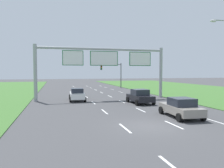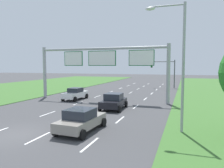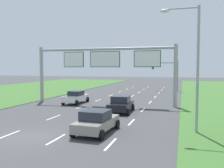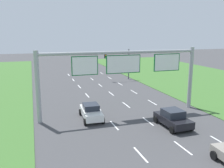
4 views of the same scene
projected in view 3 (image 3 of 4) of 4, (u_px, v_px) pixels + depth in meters
name	position (u px, v px, depth m)	size (l,w,h in m)	color
ground_plane	(31.00, 137.00, 15.83)	(200.00, 200.00, 0.00)	#424244
lane_dashes_inner_left	(81.00, 107.00, 27.82)	(0.14, 62.40, 0.01)	white
lane_dashes_inner_right	(111.00, 108.00, 26.87)	(0.14, 62.40, 0.01)	white
lane_dashes_slip	(143.00, 110.00, 25.91)	(0.14, 62.40, 0.01)	white
car_near_red	(121.00, 104.00, 24.55)	(2.29, 4.00, 1.62)	black
car_lead_silver	(76.00, 97.00, 30.58)	(2.11, 4.28, 1.55)	white
car_mid_lane	(96.00, 121.00, 16.83)	(2.35, 4.30, 1.56)	gray
sign_gantry	(105.00, 63.00, 29.74)	(17.24, 0.44, 7.00)	#9EA0A5
traffic_light_mast	(167.00, 70.00, 46.15)	(4.76, 0.49, 5.60)	#47494F
street_lamp	(192.00, 58.00, 16.60)	(2.61, 0.32, 8.50)	#9EA0A5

